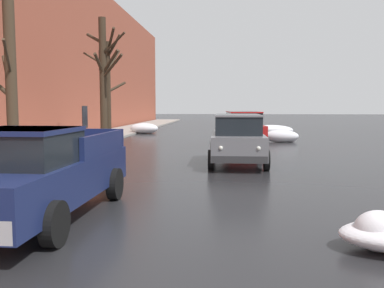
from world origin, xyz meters
name	(u,v)px	position (x,y,z in m)	size (l,w,h in m)	color
left_sidewalk_slab	(46,150)	(-6.84, 18.00, 0.06)	(3.35, 80.00, 0.13)	gray
snow_bank_near_corner_left	(145,129)	(-4.59, 30.17, 0.39)	(2.13, 1.18, 0.80)	white
snow_bank_mid_block_left	(37,161)	(-4.61, 12.46, 0.29)	(2.38, 1.34, 0.62)	white
snow_bank_near_corner_right	(283,136)	(4.90, 23.64, 0.34)	(2.04, 0.90, 0.72)	white
snow_bank_far_right_pile	(273,130)	(4.89, 29.39, 0.36)	(3.09, 1.40, 0.73)	white
bare_tree_second_along_sidewalk	(10,87)	(-4.93, 11.47, 2.72)	(2.03, 2.08, 5.31)	#423323
bare_tree_mid_block	(104,78)	(-4.84, 20.80, 3.57)	(2.60, 2.13, 6.72)	#382B1E
bare_tree_far_down_block	(108,86)	(-4.84, 21.66, 3.18)	(2.46, 3.55, 6.11)	#382B1E
pickup_truck_darkblue_approaching_near_lane	(40,173)	(-1.75, 6.63, 0.88)	(2.11, 5.44, 1.76)	navy
suv_grey_parked_kerbside_close	(237,138)	(2.08, 14.23, 0.99)	(2.06, 4.33, 1.82)	slate
suv_red_parked_kerbside_mid	(243,127)	(2.53, 21.46, 0.99)	(2.35, 4.70, 1.82)	red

